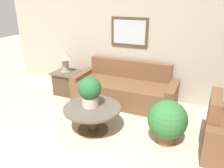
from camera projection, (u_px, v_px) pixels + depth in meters
name	position (u px, v px, depth m)	size (l,w,h in m)	color
wall_back	(143.00, 42.00, 4.91)	(7.30, 0.09, 2.60)	#B2A893
couch_main	(124.00, 90.00, 4.93)	(2.29, 0.90, 0.91)	brown
coffee_table	(92.00, 113.00, 3.85)	(1.00, 1.00, 0.47)	#4C3823
side_table	(67.00, 82.00, 5.40)	(0.59, 0.59, 0.57)	#4C3823
table_lamp	(65.00, 58.00, 5.17)	(0.36, 0.36, 0.52)	tan
potted_plant_on_table	(90.00, 91.00, 3.73)	(0.40, 0.40, 0.53)	beige
potted_plant_floor	(167.00, 121.00, 3.50)	(0.64, 0.64, 0.74)	brown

